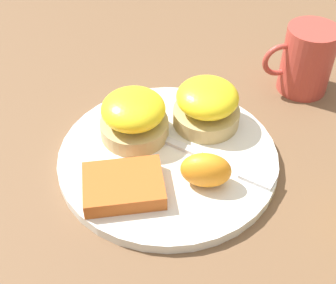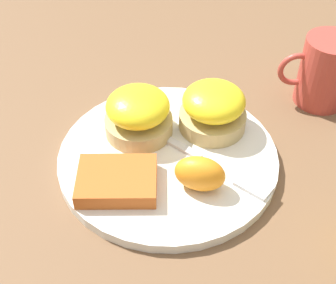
{
  "view_description": "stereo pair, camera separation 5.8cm",
  "coord_description": "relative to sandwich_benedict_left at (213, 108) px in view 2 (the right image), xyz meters",
  "views": [
    {
      "loc": [
        0.08,
        0.41,
        0.43
      ],
      "look_at": [
        0.0,
        0.0,
        0.03
      ],
      "focal_mm": 50.0,
      "sensor_mm": 36.0,
      "label": 1
    },
    {
      "loc": [
        0.02,
        0.42,
        0.43
      ],
      "look_at": [
        0.0,
        0.0,
        0.03
      ],
      "focal_mm": 50.0,
      "sensor_mm": 36.0,
      "label": 2
    }
  ],
  "objects": [
    {
      "name": "sandwich_benedict_left",
      "position": [
        0.0,
        0.0,
        0.0
      ],
      "size": [
        0.09,
        0.09,
        0.06
      ],
      "color": "tan",
      "rests_on": "plate"
    },
    {
      "name": "fork",
      "position": [
        0.01,
        0.07,
        -0.03
      ],
      "size": [
        0.16,
        0.15,
        0.0
      ],
      "color": "silver",
      "rests_on": "plate"
    },
    {
      "name": "ground_plane",
      "position": [
        0.06,
        0.05,
        -0.04
      ],
      "size": [
        1.1,
        1.1,
        0.0
      ],
      "primitive_type": "plane",
      "color": "brown"
    },
    {
      "name": "orange_wedge",
      "position": [
        0.03,
        0.11,
        -0.01
      ],
      "size": [
        0.07,
        0.05,
        0.04
      ],
      "primitive_type": "ellipsoid",
      "rotation": [
        0.0,
        0.0,
        5.97
      ],
      "color": "orange",
      "rests_on": "plate"
    },
    {
      "name": "sandwich_benedict_right",
      "position": [
        0.1,
        0.01,
        0.0
      ],
      "size": [
        0.09,
        0.09,
        0.06
      ],
      "color": "tan",
      "rests_on": "plate"
    },
    {
      "name": "cup",
      "position": [
        -0.17,
        -0.07,
        0.01
      ],
      "size": [
        0.11,
        0.07,
        0.1
      ],
      "color": "#B23D33",
      "rests_on": "ground_plane"
    },
    {
      "name": "hashbrown_patty",
      "position": [
        0.12,
        0.1,
        -0.02
      ],
      "size": [
        0.1,
        0.07,
        0.02
      ],
      "primitive_type": "cube",
      "rotation": [
        0.0,
        0.0,
        -0.05
      ],
      "color": "#B95822",
      "rests_on": "plate"
    },
    {
      "name": "plate",
      "position": [
        0.06,
        0.05,
        -0.04
      ],
      "size": [
        0.28,
        0.28,
        0.01
      ],
      "primitive_type": "cylinder",
      "color": "silver",
      "rests_on": "ground_plane"
    }
  ]
}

